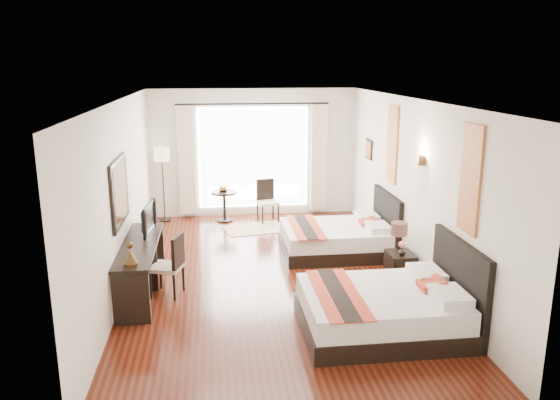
{
  "coord_description": "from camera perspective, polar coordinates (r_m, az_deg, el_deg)",
  "views": [
    {
      "loc": [
        -0.88,
        -8.14,
        3.33
      ],
      "look_at": [
        0.17,
        0.28,
        1.19
      ],
      "focal_mm": 35.0,
      "sensor_mm": 36.0,
      "label": 1
    }
  ],
  "objects": [
    {
      "name": "floor",
      "position": [
        8.84,
        -0.86,
        -8.03
      ],
      "size": [
        4.5,
        7.5,
        0.01
      ],
      "primitive_type": "cube",
      "color": "#361009",
      "rests_on": "ground"
    },
    {
      "name": "bronze_figurine",
      "position": [
        7.39,
        -15.39,
        -5.59
      ],
      "size": [
        0.25,
        0.25,
        0.29
      ],
      "primitive_type": null,
      "rotation": [
        0.0,
        0.0,
        0.39
      ],
      "color": "#3F2B16",
      "rests_on": "console_desk"
    },
    {
      "name": "floor_lamp",
      "position": [
        11.8,
        -12.25,
        4.18
      ],
      "size": [
        0.32,
        0.32,
        1.6
      ],
      "color": "black",
      "rests_on": "floor"
    },
    {
      "name": "sheer_curtain",
      "position": [
        12.01,
        -2.8,
        4.4
      ],
      "size": [
        2.3,
        0.02,
        2.1
      ],
      "primitive_type": "cube",
      "color": "white",
      "rests_on": "wall_window"
    },
    {
      "name": "vase",
      "position": [
        8.58,
        12.63,
        -5.06
      ],
      "size": [
        0.14,
        0.14,
        0.12
      ],
      "primitive_type": "imported",
      "rotation": [
        0.0,
        0.0,
        0.3
      ],
      "color": "black",
      "rests_on": "nightstand"
    },
    {
      "name": "desk_chair",
      "position": [
        8.25,
        -11.58,
        -7.85
      ],
      "size": [
        0.54,
        0.54,
        0.92
      ],
      "rotation": [
        0.0,
        0.0,
        2.82
      ],
      "color": "#C3AD96",
      "rests_on": "floor"
    },
    {
      "name": "bed_near",
      "position": [
        7.2,
        11.22,
        -11.02
      ],
      "size": [
        2.06,
        1.61,
        1.16
      ],
      "color": "black",
      "rests_on": "floor"
    },
    {
      "name": "ceiling",
      "position": [
        8.2,
        -0.94,
        10.36
      ],
      "size": [
        4.5,
        7.5,
        0.02
      ],
      "primitive_type": "cube",
      "color": "white",
      "rests_on": "wall_headboard"
    },
    {
      "name": "drape_left",
      "position": [
        11.96,
        -9.74,
        4.07
      ],
      "size": [
        0.35,
        0.14,
        2.35
      ],
      "primitive_type": "cube",
      "color": "beige",
      "rests_on": "floor"
    },
    {
      "name": "art_panel_near",
      "position": [
        7.04,
        19.27,
        2.04
      ],
      "size": [
        0.03,
        0.5,
        1.35
      ],
      "primitive_type": "cube",
      "color": "maroon",
      "rests_on": "wall_headboard"
    },
    {
      "name": "table_lamp",
      "position": [
        8.73,
        12.34,
        -3.16
      ],
      "size": [
        0.26,
        0.26,
        0.41
      ],
      "color": "black",
      "rests_on": "nightstand"
    },
    {
      "name": "bed_far",
      "position": [
        9.88,
        6.25,
        -3.91
      ],
      "size": [
        1.93,
        1.5,
        1.08
      ],
      "color": "black",
      "rests_on": "floor"
    },
    {
      "name": "fruit_bowl",
      "position": [
        11.72,
        -5.97,
        1.03
      ],
      "size": [
        0.26,
        0.26,
        0.05
      ],
      "primitive_type": "imported",
      "rotation": [
        0.0,
        0.0,
        0.22
      ],
      "color": "#48351A",
      "rests_on": "side_table"
    },
    {
      "name": "wall_desk",
      "position": [
        8.48,
        -16.17,
        0.41
      ],
      "size": [
        0.01,
        7.5,
        2.8
      ],
      "primitive_type": "cube",
      "color": "silver",
      "rests_on": "floor"
    },
    {
      "name": "mirror_frame",
      "position": [
        8.11,
        -16.42,
        0.87
      ],
      "size": [
        0.04,
        1.25,
        0.95
      ],
      "primitive_type": "cube",
      "color": "black",
      "rests_on": "wall_desk"
    },
    {
      "name": "wall_window",
      "position": [
        12.07,
        -2.83,
        4.93
      ],
      "size": [
        4.5,
        0.01,
        2.8
      ],
      "primitive_type": "cube",
      "color": "silver",
      "rests_on": "floor"
    },
    {
      "name": "wall_sconce",
      "position": [
        8.42,
        14.44,
        4.05
      ],
      "size": [
        0.1,
        0.14,
        0.14
      ],
      "primitive_type": "cube",
      "color": "#3F2B16",
      "rests_on": "wall_headboard"
    },
    {
      "name": "wall_headboard",
      "position": [
        8.93,
        13.58,
        1.25
      ],
      "size": [
        0.01,
        7.5,
        2.8
      ],
      "primitive_type": "cube",
      "color": "silver",
      "rests_on": "floor"
    },
    {
      "name": "console_desk",
      "position": [
        8.41,
        -14.31,
        -6.87
      ],
      "size": [
        0.5,
        2.2,
        0.76
      ],
      "primitive_type": "cube",
      "color": "black",
      "rests_on": "floor"
    },
    {
      "name": "art_panel_far",
      "position": [
        9.75,
        11.65,
        5.71
      ],
      "size": [
        0.03,
        0.5,
        1.35
      ],
      "primitive_type": "cube",
      "color": "maroon",
      "rests_on": "wall_headboard"
    },
    {
      "name": "nightstand",
      "position": [
        8.79,
        12.44,
        -6.86
      ],
      "size": [
        0.39,
        0.48,
        0.46
      ],
      "primitive_type": "cube",
      "color": "black",
      "rests_on": "floor"
    },
    {
      "name": "side_table",
      "position": [
        11.81,
        -5.82,
        -0.65
      ],
      "size": [
        0.57,
        0.57,
        0.66
      ],
      "primitive_type": "cylinder",
      "color": "black",
      "rests_on": "floor"
    },
    {
      "name": "drape_right",
      "position": [
        12.17,
        4.06,
        4.41
      ],
      "size": [
        0.35,
        0.14,
        2.35
      ],
      "primitive_type": "cube",
      "color": "beige",
      "rests_on": "floor"
    },
    {
      "name": "jute_rug",
      "position": [
        11.29,
        -2.64,
        -3.0
      ],
      "size": [
        1.37,
        1.07,
        0.01
      ],
      "primitive_type": "cube",
      "rotation": [
        0.0,
        0.0,
        0.21
      ],
      "color": "tan",
      "rests_on": "floor"
    },
    {
      "name": "window_chair",
      "position": [
        11.75,
        -1.31,
        -0.93
      ],
      "size": [
        0.5,
        0.5,
        0.9
      ],
      "rotation": [
        0.0,
        0.0,
        -1.35
      ],
      "color": "#C3AD96",
      "rests_on": "floor"
    },
    {
      "name": "wall_entry",
      "position": [
        4.88,
        3.93,
        -9.21
      ],
      "size": [
        4.5,
        0.01,
        2.8
      ],
      "primitive_type": "cube",
      "color": "silver",
      "rests_on": "floor"
    },
    {
      "name": "window_glass",
      "position": [
        12.07,
        -2.82,
        4.45
      ],
      "size": [
        2.4,
        0.02,
        2.2
      ],
      "primitive_type": "cube",
      "color": "white",
      "rests_on": "wall_window"
    },
    {
      "name": "television",
      "position": [
        8.74,
        -14.0,
        -1.83
      ],
      "size": [
        0.19,
        0.82,
        0.47
      ],
      "primitive_type": "imported",
      "rotation": [
        0.0,
        0.0,
        1.46
      ],
      "color": "black",
      "rests_on": "console_desk"
    },
    {
      "name": "mirror_glass",
      "position": [
        8.11,
        -16.25,
        0.88
      ],
      "size": [
        0.01,
        1.12,
        0.82
      ],
      "primitive_type": "cube",
      "color": "white",
      "rests_on": "mirror_frame"
    }
  ]
}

